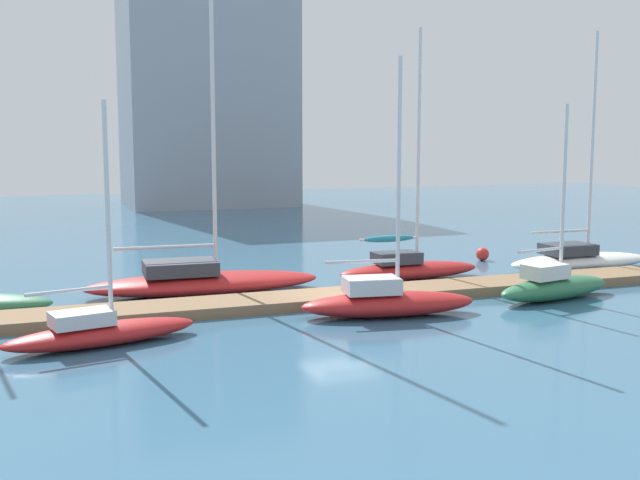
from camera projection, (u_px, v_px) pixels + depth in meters
name	position (u px, v px, depth m)	size (l,w,h in m)	color
ground_plane	(339.00, 302.00, 27.85)	(120.00, 120.00, 0.00)	#386684
dock_pier	(339.00, 297.00, 27.82)	(28.07, 2.17, 0.36)	#846647
sailboat_1	(100.00, 330.00, 21.94)	(5.74, 2.65, 6.87)	#B21E1E
sailboat_2	(202.00, 278.00, 29.28)	(8.99, 2.96, 14.70)	#B21E1E
sailboat_3	(387.00, 300.00, 25.58)	(6.08, 2.58, 8.43)	#B21E1E
sailboat_4	(408.00, 266.00, 32.30)	(6.29, 1.79, 10.26)	#B21E1E
sailboat_5	(554.00, 285.00, 28.22)	(5.44, 2.43, 7.05)	#2D7047
sailboat_6	(579.00, 258.00, 34.72)	(7.20, 2.25, 10.46)	white
mooring_buoy_red	(482.00, 254.00, 37.33)	(0.62, 0.62, 0.62)	red
harbor_building_distant	(206.00, 87.00, 67.72)	(14.12, 10.36, 20.59)	#9399A3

